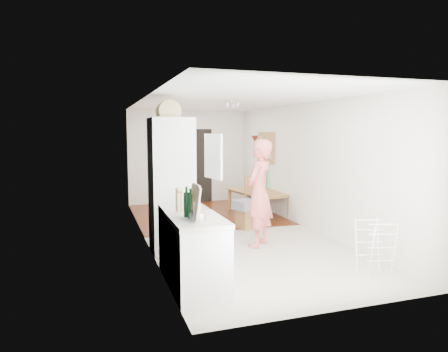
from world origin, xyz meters
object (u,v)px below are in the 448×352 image
dining_table (259,205)px  stool (246,219)px  dining_chair (257,198)px  person (259,184)px  drying_rack (375,248)px

dining_table → stool: (-0.78, -1.14, -0.04)m
dining_chair → dining_table: bearing=57.6°
person → dining_chair: 2.12m
dining_chair → stool: (-0.53, -0.69, -0.29)m
person → dining_chair: bearing=-156.7°
person → dining_table: person is taller
drying_rack → dining_table: bearing=106.1°
dining_table → person: bearing=149.0°
dining_table → stool: bearing=138.0°
stool → dining_chair: bearing=52.6°
drying_rack → stool: bearing=120.6°
person → dining_table: bearing=-158.1°
stool → drying_rack: size_ratio=0.53×
dining_chair → drying_rack: 3.65m
person → stool: 1.50m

